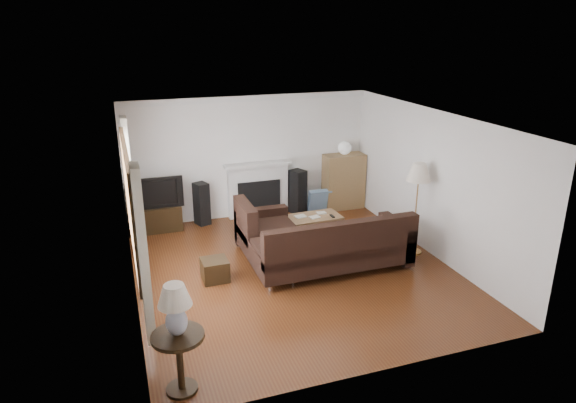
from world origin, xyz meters
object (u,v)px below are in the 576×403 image
object	(u,v)px
floor_lamp	(416,209)
coffee_table	(313,226)
bookshelf	(343,181)
sectional_sofa	(332,244)
tv_stand	(155,218)
side_table	(180,363)

from	to	relation	value
floor_lamp	coffee_table	bearing A→B (deg)	137.96
bookshelf	floor_lamp	bearing A→B (deg)	-85.85
bookshelf	floor_lamp	world-z (taller)	floor_lamp
coffee_table	sectional_sofa	bearing A→B (deg)	-101.61
tv_stand	bookshelf	distance (m)	4.02
coffee_table	tv_stand	bearing A→B (deg)	153.22
bookshelf	side_table	world-z (taller)	bookshelf
bookshelf	floor_lamp	size ratio (longest dim) A/B	0.73
tv_stand	side_table	distance (m)	4.83
sectional_sofa	coffee_table	bearing A→B (deg)	80.93
tv_stand	sectional_sofa	distance (m)	3.70
floor_lamp	tv_stand	bearing A→B (deg)	149.01
tv_stand	side_table	world-z (taller)	side_table
side_table	sectional_sofa	bearing A→B (deg)	38.36
sectional_sofa	floor_lamp	distance (m)	1.66
sectional_sofa	coffee_table	world-z (taller)	sectional_sofa
sectional_sofa	floor_lamp	size ratio (longest dim) A/B	1.71
tv_stand	floor_lamp	size ratio (longest dim) A/B	0.61
tv_stand	sectional_sofa	size ratio (longest dim) A/B	0.36
tv_stand	floor_lamp	bearing A→B (deg)	-30.99
side_table	tv_stand	bearing A→B (deg)	87.90
tv_stand	side_table	xyz separation A→B (m)	(-0.18, -4.82, 0.11)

